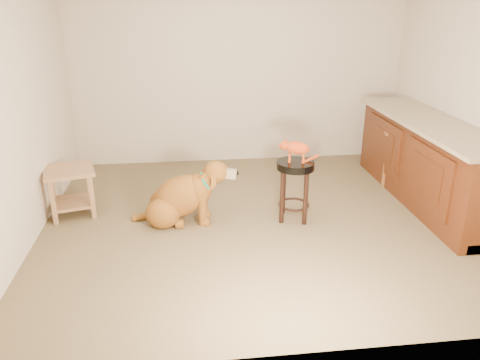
{
  "coord_description": "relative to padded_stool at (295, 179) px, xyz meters",
  "views": [
    {
      "loc": [
        -0.76,
        -4.39,
        2.2
      ],
      "look_at": [
        -0.23,
        0.03,
        0.45
      ],
      "focal_mm": 35.0,
      "sensor_mm": 36.0,
      "label": 1
    }
  ],
  "objects": [
    {
      "name": "golden_retriever",
      "position": [
        -1.17,
        0.07,
        -0.19
      ],
      "size": [
        1.12,
        0.58,
        0.71
      ],
      "rotation": [
        0.0,
        0.0,
        -0.1
      ],
      "color": "brown",
      "rests_on": "ground"
    },
    {
      "name": "cabinet_run",
      "position": [
        1.61,
        0.3,
        -0.01
      ],
      "size": [
        0.7,
        2.56,
        0.94
      ],
      "color": "#4C220D",
      "rests_on": "ground"
    },
    {
      "name": "side_table",
      "position": [
        -2.34,
        0.4,
        -0.11
      ],
      "size": [
        0.61,
        0.61,
        0.52
      ],
      "rotation": [
        0.0,
        0.0,
        0.25
      ],
      "color": "#946944",
      "rests_on": "ground"
    },
    {
      "name": "wood_stool",
      "position": [
        1.48,
        0.87,
        -0.09
      ],
      "size": [
        0.43,
        0.43,
        0.69
      ],
      "rotation": [
        0.0,
        0.0,
        -0.17
      ],
      "color": "brown",
      "rests_on": "ground"
    },
    {
      "name": "floor",
      "position": [
        -0.34,
        0.0,
        -0.45
      ],
      "size": [
        4.5,
        4.0,
        0.01
      ],
      "primitive_type": "cube",
      "color": "brown",
      "rests_on": "ground"
    },
    {
      "name": "tabby_kitten",
      "position": [
        -0.01,
        0.0,
        0.33
      ],
      "size": [
        0.42,
        0.18,
        0.26
      ],
      "rotation": [
        0.0,
        0.0,
        -0.27
      ],
      "color": "#9D320F",
      "rests_on": "padded_stool"
    },
    {
      "name": "padded_stool",
      "position": [
        0.0,
        0.0,
        0.0
      ],
      "size": [
        0.4,
        0.4,
        0.64
      ],
      "rotation": [
        0.0,
        0.0,
        -0.27
      ],
      "color": "black",
      "rests_on": "ground"
    },
    {
      "name": "room_shell",
      "position": [
        -0.34,
        0.0,
        1.22
      ],
      "size": [
        4.54,
        4.04,
        2.62
      ],
      "color": "#BEAF99",
      "rests_on": "ground"
    }
  ]
}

